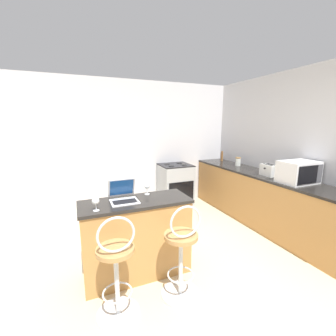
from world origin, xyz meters
TOP-DOWN VIEW (x-y plane):
  - ground_plane at (0.00, 0.00)m, footprint 20.00×20.00m
  - wall_back at (0.00, 2.79)m, footprint 12.00×0.06m
  - breakfast_bar at (-0.35, 0.61)m, footprint 1.23×0.49m
  - counter_right at (2.01, 1.13)m, footprint 0.62×3.29m
  - bar_stool_near at (-0.68, 0.09)m, footprint 0.40×0.40m
  - bar_stool_far at (-0.03, 0.09)m, footprint 0.40×0.40m
  - laptop at (-0.48, 0.67)m, footprint 0.30×0.31m
  - microwave at (2.01, 0.45)m, footprint 0.53×0.37m
  - toaster at (1.98, 0.95)m, footprint 0.20×0.25m
  - stove_range at (0.97, 2.44)m, footprint 0.63×0.60m
  - storage_jar at (2.08, 1.85)m, footprint 0.11×0.11m
  - wine_glass_short at (-0.17, 0.78)m, footprint 0.07×0.07m
  - wine_glass_tall at (-0.79, 0.47)m, footprint 0.07×0.07m
  - pepper_mill at (2.14, 2.47)m, footprint 0.05×0.05m

SIDE VIEW (x-z plane):
  - ground_plane at x=0.00m, z-range 0.00..0.00m
  - stove_range at x=0.97m, z-range 0.00..0.92m
  - counter_right at x=2.01m, z-range 0.00..0.91m
  - breakfast_bar at x=-0.35m, z-range 0.00..0.92m
  - bar_stool_near at x=-0.68m, z-range -0.03..0.99m
  - bar_stool_far at x=-0.03m, z-range -0.03..0.99m
  - laptop at x=-0.48m, z-range 0.85..1.09m
  - storage_jar at x=2.08m, z-range 0.91..1.09m
  - toaster at x=1.98m, z-range 0.91..1.10m
  - wine_glass_short at x=-0.17m, z-range 0.94..1.07m
  - wine_glass_tall at x=-0.79m, z-range 0.94..1.08m
  - pepper_mill at x=2.14m, z-range 0.91..1.13m
  - microwave at x=2.01m, z-range 0.91..1.23m
  - wall_back at x=0.00m, z-range 0.00..2.60m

